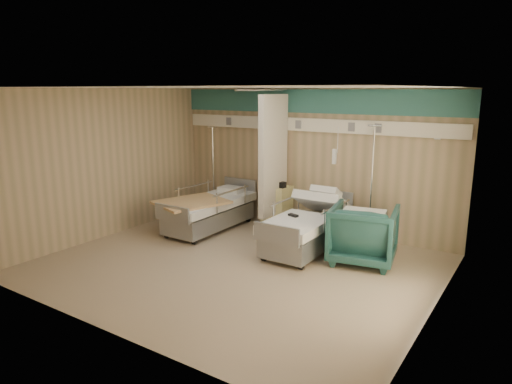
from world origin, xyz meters
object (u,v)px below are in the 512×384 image
bedside_cabinet (277,207)px  iv_stand_left (214,198)px  visitor_armchair (363,234)px  iv_stand_right (370,220)px  bed_right (307,232)px  bed_left (209,214)px

bedside_cabinet → iv_stand_left: bearing=-178.3°
bedside_cabinet → iv_stand_left: size_ratio=0.43×
visitor_armchair → iv_stand_right: bearing=-87.2°
iv_stand_right → bedside_cabinet: bearing=-179.1°
bedside_cabinet → iv_stand_right: (1.95, 0.03, 0.02)m
bed_right → visitor_armchair: size_ratio=2.06×
visitor_armchair → iv_stand_right: iv_stand_right is taller
iv_stand_left → bed_right: bearing=-17.2°
bed_right → visitor_armchair: 1.04m
bed_right → bedside_cabinet: size_ratio=2.54×
bedside_cabinet → bed_left: bearing=-139.4°
visitor_armchair → bedside_cabinet: bearing=-34.0°
visitor_armchair → iv_stand_left: 3.89m
bedside_cabinet → iv_stand_right: bearing=0.9°
bed_right → bed_left: size_ratio=1.00×
bed_left → iv_stand_right: iv_stand_right is taller
iv_stand_right → bed_left: bearing=-162.7°
bed_right → iv_stand_left: size_ratio=1.08×
visitor_armchair → iv_stand_right: 0.99m
bedside_cabinet → iv_stand_right: size_ratio=0.39×
bed_left → iv_stand_right: (3.00, 0.93, 0.13)m
bed_left → bedside_cabinet: (1.05, 0.90, 0.11)m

